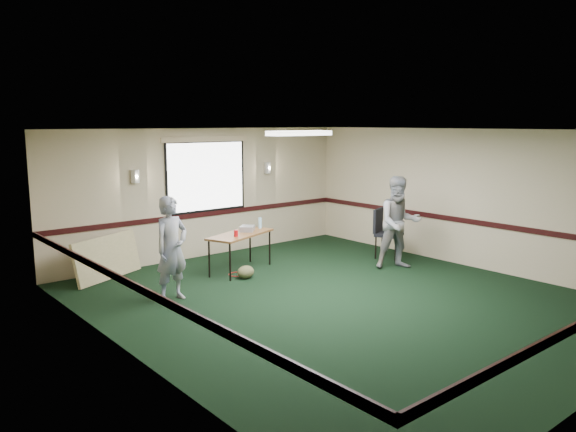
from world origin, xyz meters
TOP-DOWN VIEW (x-y plane):
  - ground at (0.00, 0.00)m, footprint 8.00×8.00m
  - room_shell at (0.00, 2.12)m, footprint 8.00×8.02m
  - folding_table at (-0.19, 2.49)m, footprint 1.58×1.05m
  - projector at (0.05, 2.59)m, footprint 0.39×0.39m
  - game_console at (0.14, 2.79)m, footprint 0.20×0.16m
  - red_cup at (-0.42, 2.30)m, footprint 0.08×0.08m
  - water_bottle at (0.42, 2.67)m, footprint 0.06×0.06m
  - duffel_bag at (-0.43, 1.99)m, footprint 0.36×0.29m
  - cable_coil at (-0.41, 2.30)m, footprint 0.40×0.40m
  - folded_table at (-2.36, 3.60)m, footprint 1.49×0.84m
  - conference_chair at (2.77, 1.45)m, footprint 0.66×0.68m
  - person_left at (-2.06, 1.72)m, footprint 0.69×0.53m
  - person_right at (2.30, 0.69)m, footprint 1.10×1.03m

SIDE VIEW (x-z plane):
  - ground at x=0.00m, z-range 0.00..0.00m
  - cable_coil at x=-0.41m, z-range 0.00..0.02m
  - duffel_bag at x=-0.43m, z-range 0.00..0.24m
  - folded_table at x=-2.36m, z-range 0.00..0.78m
  - conference_chair at x=2.77m, z-range 0.09..1.12m
  - folding_table at x=-0.19m, z-range 0.31..1.05m
  - game_console at x=0.14m, z-range 0.73..0.78m
  - projector at x=0.05m, z-range 0.73..0.83m
  - red_cup at x=-0.42m, z-range 0.73..0.85m
  - water_bottle at x=0.42m, z-range 0.73..0.95m
  - person_left at x=-2.06m, z-range 0.00..1.68m
  - person_right at x=2.30m, z-range 0.00..1.80m
  - room_shell at x=0.00m, z-range -2.42..5.58m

